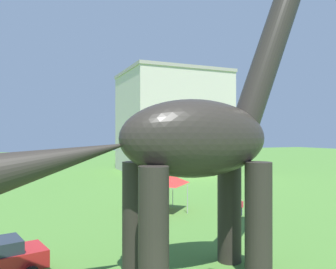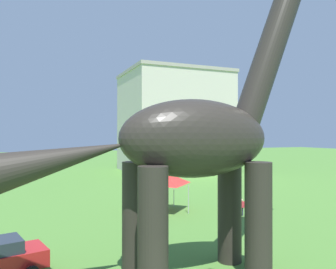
% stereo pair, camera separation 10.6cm
% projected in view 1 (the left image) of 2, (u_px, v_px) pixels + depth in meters
% --- Properties ---
extents(dinosaur_sculpture, '(15.05, 3.19, 15.73)m').
position_uv_depth(dinosaur_sculpture, '(195.00, 138.00, 13.51)').
color(dinosaur_sculpture, '#2D2823').
rests_on(dinosaur_sculpture, ground_plane).
extents(person_strolling_adult, '(0.45, 0.20, 1.21)m').
position_uv_depth(person_strolling_adult, '(241.00, 206.00, 24.04)').
color(person_strolling_adult, '#2D3347').
rests_on(person_strolling_adult, ground_plane).
extents(festival_canopy_tent, '(3.15, 3.15, 3.00)m').
position_uv_depth(festival_canopy_tent, '(164.00, 178.00, 25.45)').
color(festival_canopy_tent, '#B2B2B7').
rests_on(festival_canopy_tent, ground_plane).
extents(background_building_block, '(15.91, 14.07, 16.13)m').
position_uv_depth(background_building_block, '(172.00, 122.00, 54.75)').
color(background_building_block, beige).
rests_on(background_building_block, ground_plane).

